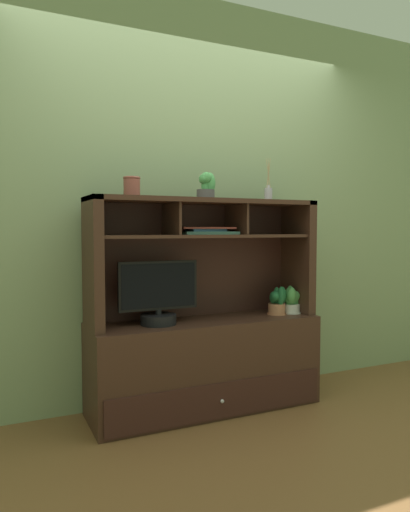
{
  "coord_description": "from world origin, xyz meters",
  "views": [
    {
      "loc": [
        -1.29,
        -2.79,
        1.19
      ],
      "look_at": [
        0.0,
        0.0,
        1.01
      ],
      "focal_mm": 33.08,
      "sensor_mm": 36.0,
      "label": 1
    }
  ],
  "objects_px": {
    "media_console": "(205,345)",
    "magazine_stack_left": "(207,231)",
    "tv_monitor": "(158,298)",
    "potted_fern": "(291,301)",
    "potted_succulent": "(207,187)",
    "ceramic_vase": "(132,187)",
    "diffuser_bottle": "(268,194)",
    "potted_orchid": "(277,302)"
  },
  "relations": [
    {
      "from": "media_console",
      "to": "magazine_stack_left",
      "type": "height_order",
      "value": "media_console"
    },
    {
      "from": "tv_monitor",
      "to": "potted_fern",
      "type": "bearing_deg",
      "value": -0.99
    },
    {
      "from": "potted_succulent",
      "to": "ceramic_vase",
      "type": "distance_m",
      "value": 0.5
    },
    {
      "from": "magazine_stack_left",
      "to": "potted_succulent",
      "type": "xyz_separation_m",
      "value": [
        -0.02,
        -0.04,
        0.28
      ]
    },
    {
      "from": "diffuser_bottle",
      "to": "ceramic_vase",
      "type": "xyz_separation_m",
      "value": [
        -0.99,
        -0.04,
        0.01
      ]
    },
    {
      "from": "potted_fern",
      "to": "magazine_stack_left",
      "type": "height_order",
      "value": "magazine_stack_left"
    },
    {
      "from": "potted_orchid",
      "to": "magazine_stack_left",
      "type": "distance_m",
      "value": 0.71
    },
    {
      "from": "tv_monitor",
      "to": "diffuser_bottle",
      "type": "xyz_separation_m",
      "value": [
        0.83,
        0.05,
        0.68
      ]
    },
    {
      "from": "media_console",
      "to": "diffuser_bottle",
      "type": "relative_size",
      "value": 5.15
    },
    {
      "from": "media_console",
      "to": "ceramic_vase",
      "type": "xyz_separation_m",
      "value": [
        -0.49,
        -0.02,
        1.02
      ]
    },
    {
      "from": "tv_monitor",
      "to": "magazine_stack_left",
      "type": "distance_m",
      "value": 0.55
    },
    {
      "from": "potted_fern",
      "to": "magazine_stack_left",
      "type": "distance_m",
      "value": 0.8
    },
    {
      "from": "ceramic_vase",
      "to": "media_console",
      "type": "bearing_deg",
      "value": 2.87
    },
    {
      "from": "tv_monitor",
      "to": "potted_succulent",
      "type": "relative_size",
      "value": 2.94
    },
    {
      "from": "potted_orchid",
      "to": "diffuser_bottle",
      "type": "bearing_deg",
      "value": 123.65
    },
    {
      "from": "potted_orchid",
      "to": "potted_fern",
      "type": "xyz_separation_m",
      "value": [
        0.11,
        -0.0,
        0.0
      ]
    },
    {
      "from": "potted_orchid",
      "to": "ceramic_vase",
      "type": "bearing_deg",
      "value": 178.52
    },
    {
      "from": "potted_succulent",
      "to": "ceramic_vase",
      "type": "height_order",
      "value": "potted_succulent"
    },
    {
      "from": "tv_monitor",
      "to": "diffuser_bottle",
      "type": "height_order",
      "value": "diffuser_bottle"
    },
    {
      "from": "media_console",
      "to": "ceramic_vase",
      "type": "relative_size",
      "value": 12.64
    },
    {
      "from": "tv_monitor",
      "to": "potted_orchid",
      "type": "height_order",
      "value": "tv_monitor"
    },
    {
      "from": "potted_orchid",
      "to": "potted_fern",
      "type": "bearing_deg",
      "value": -0.15
    },
    {
      "from": "potted_succulent",
      "to": "ceramic_vase",
      "type": "xyz_separation_m",
      "value": [
        -0.5,
        -0.01,
        -0.02
      ]
    },
    {
      "from": "potted_fern",
      "to": "tv_monitor",
      "type": "bearing_deg",
      "value": 179.01
    },
    {
      "from": "diffuser_bottle",
      "to": "potted_succulent",
      "type": "relative_size",
      "value": 1.71
    },
    {
      "from": "potted_orchid",
      "to": "potted_fern",
      "type": "distance_m",
      "value": 0.11
    },
    {
      "from": "ceramic_vase",
      "to": "tv_monitor",
      "type": "bearing_deg",
      "value": -3.53
    },
    {
      "from": "media_console",
      "to": "magazine_stack_left",
      "type": "relative_size",
      "value": 3.94
    },
    {
      "from": "media_console",
      "to": "magazine_stack_left",
      "type": "xyz_separation_m",
      "value": [
        0.03,
        0.02,
        0.75
      ]
    },
    {
      "from": "potted_orchid",
      "to": "potted_succulent",
      "type": "xyz_separation_m",
      "value": [
        -0.53,
        0.04,
        0.78
      ]
    },
    {
      "from": "tv_monitor",
      "to": "magazine_stack_left",
      "type": "relative_size",
      "value": 1.32
    },
    {
      "from": "diffuser_bottle",
      "to": "media_console",
      "type": "bearing_deg",
      "value": -178.69
    },
    {
      "from": "tv_monitor",
      "to": "potted_fern",
      "type": "distance_m",
      "value": 0.99
    },
    {
      "from": "potted_orchid",
      "to": "magazine_stack_left",
      "type": "relative_size",
      "value": 0.5
    },
    {
      "from": "tv_monitor",
      "to": "ceramic_vase",
      "type": "xyz_separation_m",
      "value": [
        -0.16,
        0.01,
        0.69
      ]
    },
    {
      "from": "potted_fern",
      "to": "ceramic_vase",
      "type": "bearing_deg",
      "value": 178.65
    },
    {
      "from": "magazine_stack_left",
      "to": "ceramic_vase",
      "type": "distance_m",
      "value": 0.59
    },
    {
      "from": "magazine_stack_left",
      "to": "potted_orchid",
      "type": "bearing_deg",
      "value": -8.38
    },
    {
      "from": "ceramic_vase",
      "to": "diffuser_bottle",
      "type": "bearing_deg",
      "value": 2.09
    },
    {
      "from": "potted_fern",
      "to": "diffuser_bottle",
      "type": "xyz_separation_m",
      "value": [
        -0.16,
        0.06,
        0.75
      ]
    },
    {
      "from": "potted_succulent",
      "to": "ceramic_vase",
      "type": "bearing_deg",
      "value": -178.62
    },
    {
      "from": "media_console",
      "to": "potted_fern",
      "type": "bearing_deg",
      "value": -4.54
    }
  ]
}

